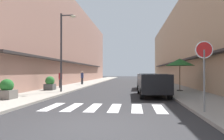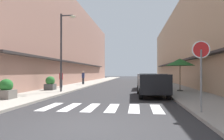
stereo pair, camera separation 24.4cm
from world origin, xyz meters
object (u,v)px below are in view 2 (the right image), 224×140
at_px(cafe_umbrella, 180,62).
at_px(street_lamp, 63,44).
at_px(round_street_sign, 201,57).
at_px(parked_car_near, 152,82).
at_px(pedestrian_walking_far, 83,77).
at_px(parked_car_mid, 147,79).
at_px(pedestrian_walking_near, 61,79).
at_px(planter_corner, 6,90).
at_px(planter_midblock, 50,83).

bearing_deg(cafe_umbrella, street_lamp, -169.38).
bearing_deg(round_street_sign, street_lamp, 138.61).
height_order(parked_car_near, pedestrian_walking_far, pedestrian_walking_far).
distance_m(street_lamp, cafe_umbrella, 9.09).
bearing_deg(parked_car_mid, street_lamp, -144.76).
xyz_separation_m(street_lamp, pedestrian_walking_near, (-1.64, 3.80, -2.73)).
relative_size(cafe_umbrella, planter_corner, 2.32).
distance_m(parked_car_near, cafe_umbrella, 4.05).
relative_size(round_street_sign, street_lamp, 0.44).
height_order(cafe_umbrella, pedestrian_walking_near, cafe_umbrella).
distance_m(street_lamp, planter_midblock, 3.63).
relative_size(parked_car_mid, pedestrian_walking_near, 2.67).
distance_m(street_lamp, planter_corner, 5.53).
distance_m(cafe_umbrella, planter_corner, 12.17).
xyz_separation_m(cafe_umbrella, pedestrian_walking_far, (-9.81, 7.60, -1.41)).
xyz_separation_m(parked_car_near, planter_midblock, (-8.05, 2.57, -0.26)).
xyz_separation_m(planter_corner, planter_midblock, (0.04, 5.58, 0.04)).
bearing_deg(planter_midblock, street_lamp, -38.57).
xyz_separation_m(parked_car_near, pedestrian_walking_far, (-7.44, 10.56, 0.02)).
bearing_deg(street_lamp, cafe_umbrella, 10.62).
xyz_separation_m(parked_car_near, pedestrian_walking_near, (-8.11, 5.10, 0.02)).
bearing_deg(street_lamp, planter_corner, -110.66).
height_order(planter_corner, pedestrian_walking_near, pedestrian_walking_near).
bearing_deg(pedestrian_walking_near, round_street_sign, -100.42).
distance_m(parked_car_mid, cafe_umbrella, 4.02).
bearing_deg(round_street_sign, pedestrian_walking_far, 118.55).
relative_size(street_lamp, planter_midblock, 5.23).
bearing_deg(planter_midblock, parked_car_near, -17.70).
xyz_separation_m(parked_car_near, round_street_sign, (1.35, -5.59, 1.19)).
bearing_deg(pedestrian_walking_near, planter_corner, -141.81).
relative_size(planter_corner, pedestrian_walking_near, 0.69).
bearing_deg(planter_midblock, pedestrian_walking_far, 85.57).
relative_size(planter_corner, planter_midblock, 0.97).
bearing_deg(planter_midblock, planter_corner, -90.39).
height_order(parked_car_near, parked_car_mid, same).
height_order(parked_car_near, planter_midblock, parked_car_near).
height_order(planter_corner, pedestrian_walking_far, pedestrian_walking_far).
xyz_separation_m(pedestrian_walking_near, pedestrian_walking_far, (0.67, 5.46, 0.00)).
bearing_deg(street_lamp, pedestrian_walking_near, 113.39).
xyz_separation_m(round_street_sign, cafe_umbrella, (1.02, 8.55, 0.24)).
height_order(parked_car_mid, pedestrian_walking_far, pedestrian_walking_far).
height_order(parked_car_mid, cafe_umbrella, cafe_umbrella).
height_order(parked_car_mid, pedestrian_walking_near, pedestrian_walking_near).
distance_m(cafe_umbrella, pedestrian_walking_far, 12.49).
bearing_deg(cafe_umbrella, planter_midblock, -177.86).
bearing_deg(parked_car_near, pedestrian_walking_far, 125.15).
height_order(parked_car_mid, planter_midblock, parked_car_mid).
distance_m(street_lamp, pedestrian_walking_far, 9.70).
relative_size(round_street_sign, planter_corner, 2.40).
relative_size(parked_car_mid, street_lamp, 0.72).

